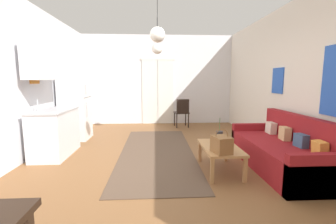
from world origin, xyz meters
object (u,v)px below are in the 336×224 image
(handbag, at_px, (222,144))
(refrigerator, at_px, (75,107))
(couch, at_px, (283,152))
(pendant_lamp_near, at_px, (157,35))
(accent_chair, at_px, (182,111))
(coffee_table, at_px, (220,149))
(pendant_lamp_far, at_px, (157,49))
(bamboo_vase, at_px, (219,138))

(handbag, height_order, refrigerator, refrigerator)
(couch, height_order, pendant_lamp_near, pendant_lamp_near)
(accent_chair, height_order, pendant_lamp_near, pendant_lamp_near)
(coffee_table, distance_m, pendant_lamp_near, 2.11)
(couch, height_order, coffee_table, couch)
(couch, xyz_separation_m, handbag, (-1.13, -0.36, 0.25))
(accent_chair, bearing_deg, coffee_table, 86.69)
(coffee_table, relative_size, pendant_lamp_near, 1.15)
(couch, relative_size, handbag, 5.73)
(couch, bearing_deg, refrigerator, 151.99)
(coffee_table, xyz_separation_m, handbag, (-0.08, -0.31, 0.17))
(pendant_lamp_near, relative_size, pendant_lamp_far, 0.99)
(bamboo_vase, xyz_separation_m, pendant_lamp_far, (-0.97, 1.96, 1.65))
(couch, distance_m, bamboo_vase, 1.07)
(coffee_table, height_order, handbag, handbag)
(handbag, xyz_separation_m, pendant_lamp_near, (-0.89, 0.76, 1.64))
(accent_chair, bearing_deg, handbag, 85.24)
(handbag, bearing_deg, pendant_lamp_far, 110.26)
(refrigerator, height_order, accent_chair, refrigerator)
(refrigerator, distance_m, pendant_lamp_near, 2.96)
(accent_chair, xyz_separation_m, pendant_lamp_near, (-0.77, -2.97, 1.67))
(handbag, bearing_deg, accent_chair, 91.94)
(handbag, bearing_deg, refrigerator, 139.10)
(coffee_table, relative_size, accent_chair, 1.10)
(handbag, bearing_deg, couch, 17.50)
(coffee_table, height_order, pendant_lamp_far, pendant_lamp_far)
(accent_chair, bearing_deg, pendant_lamp_far, 53.98)
(coffee_table, bearing_deg, refrigerator, 143.60)
(couch, xyz_separation_m, bamboo_vase, (-1.04, 0.07, 0.23))
(handbag, xyz_separation_m, pendant_lamp_far, (-0.88, 2.39, 1.63))
(handbag, height_order, accent_chair, accent_chair)
(couch, relative_size, accent_chair, 2.30)
(couch, height_order, handbag, couch)
(refrigerator, bearing_deg, coffee_table, -36.40)
(refrigerator, height_order, pendant_lamp_far, pendant_lamp_far)
(coffee_table, relative_size, pendant_lamp_far, 1.15)
(refrigerator, bearing_deg, handbag, -40.90)
(pendant_lamp_near, bearing_deg, bamboo_vase, -18.51)
(couch, xyz_separation_m, refrigerator, (-4.00, 2.13, 0.52))
(pendant_lamp_far, bearing_deg, couch, -45.25)
(accent_chair, distance_m, pendant_lamp_near, 3.49)
(couch, xyz_separation_m, pendant_lamp_near, (-2.02, 0.40, 1.89))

